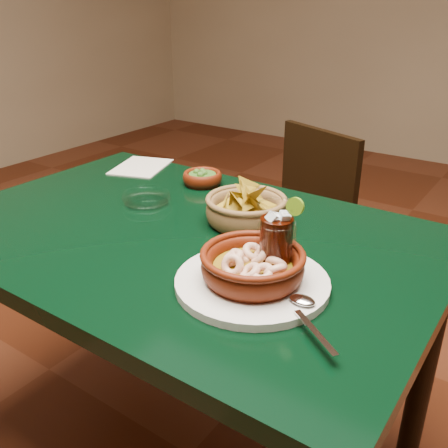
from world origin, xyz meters
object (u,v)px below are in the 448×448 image
Objects in this scene: dining_chair at (293,233)px; cola_drink at (276,244)px; shrimp_plate at (253,270)px; chip_basket at (246,209)px; dining_table at (182,266)px.

dining_chair is 0.92m from cola_drink.
shrimp_plate is 0.30m from chip_basket.
cola_drink is (0.34, -0.77, 0.37)m from dining_chair.
dining_chair is at bearing 104.88° from chip_basket.
shrimp_plate is at bearing -23.31° from dining_table.
cola_drink reaches higher than chip_basket.
dining_chair is 0.68m from chip_basket.
dining_table is at bearing -86.09° from dining_chair.
shrimp_plate is 1.63× the size of chip_basket.
shrimp_plate is 2.09× the size of cola_drink.
cola_drink reaches higher than dining_chair.
cola_drink reaches higher than shrimp_plate.
dining_table is 0.73m from dining_chair.
shrimp_plate is at bearing -114.36° from cola_drink.
chip_basket is 1.28× the size of cola_drink.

